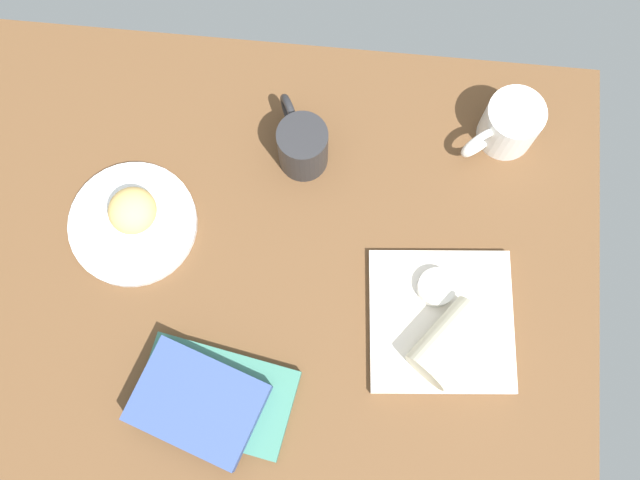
# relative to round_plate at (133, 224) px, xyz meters

# --- Properties ---
(dining_table) EXTENTS (1.10, 0.90, 0.04)m
(dining_table) POSITION_rel_round_plate_xyz_m (-0.17, 0.12, -0.03)
(dining_table) COLOR brown
(dining_table) RESTS_ON ground
(round_plate) EXTENTS (0.20, 0.20, 0.01)m
(round_plate) POSITION_rel_round_plate_xyz_m (0.00, 0.00, 0.00)
(round_plate) COLOR white
(round_plate) RESTS_ON dining_table
(scone_pastry) EXTENTS (0.10, 0.10, 0.06)m
(scone_pastry) POSITION_rel_round_plate_xyz_m (-0.01, -0.01, 0.04)
(scone_pastry) COLOR #DCB666
(scone_pastry) RESTS_ON round_plate
(square_plate) EXTENTS (0.23, 0.23, 0.02)m
(square_plate) POSITION_rel_round_plate_xyz_m (-0.48, 0.11, 0.00)
(square_plate) COLOR silver
(square_plate) RESTS_ON dining_table
(sauce_cup) EXTENTS (0.06, 0.06, 0.02)m
(sauce_cup) POSITION_rel_round_plate_xyz_m (-0.47, 0.06, 0.02)
(sauce_cup) COLOR silver
(sauce_cup) RESTS_ON square_plate
(breakfast_wrap) EXTENTS (0.13, 0.14, 0.07)m
(breakfast_wrap) POSITION_rel_round_plate_xyz_m (-0.49, 0.14, 0.04)
(breakfast_wrap) COLOR beige
(breakfast_wrap) RESTS_ON square_plate
(book_stack) EXTENTS (0.24, 0.19, 0.06)m
(book_stack) POSITION_rel_round_plate_xyz_m (-0.15, 0.25, 0.02)
(book_stack) COLOR #387260
(book_stack) RESTS_ON dining_table
(coffee_mug) EXTENTS (0.12, 0.11, 0.09)m
(coffee_mug) POSITION_rel_round_plate_xyz_m (-0.57, -0.20, 0.04)
(coffee_mug) COLOR white
(coffee_mug) RESTS_ON dining_table
(second_mug) EXTENTS (0.08, 0.12, 0.10)m
(second_mug) POSITION_rel_round_plate_xyz_m (-0.25, -0.14, 0.04)
(second_mug) COLOR #262628
(second_mug) RESTS_ON dining_table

